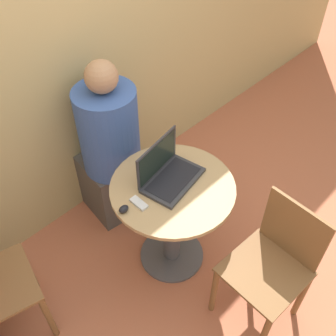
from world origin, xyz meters
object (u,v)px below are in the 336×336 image
at_px(laptop, 168,172).
at_px(cell_phone, 139,203).
at_px(chair_empty, 272,265).
at_px(person_seated, 107,154).

xyz_separation_m(laptop, cell_phone, (-0.24, -0.02, -0.04)).
bearing_deg(laptop, chair_empty, -81.82).
distance_m(laptop, person_seated, 0.63).
bearing_deg(person_seated, chair_empty, -85.97).
bearing_deg(laptop, cell_phone, -175.25).
height_order(laptop, chair_empty, laptop).
bearing_deg(chair_empty, cell_phone, 117.00).
distance_m(laptop, chair_empty, 0.77).
bearing_deg(cell_phone, chair_empty, -63.00).
relative_size(cell_phone, chair_empty, 0.13).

